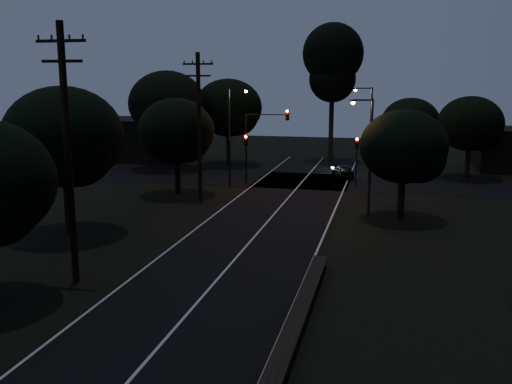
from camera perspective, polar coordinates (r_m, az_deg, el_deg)
The scene contains 19 objects.
road_surface at distance 39.08m, azimuth 2.38°, elevation -1.60°, with size 60.00×70.00×0.03m.
utility_pole_mid at distance 25.19m, azimuth -18.31°, elevation 3.94°, with size 2.20×0.30×11.00m.
utility_pole_far at distance 40.61m, azimuth -5.72°, elevation 6.67°, with size 2.20×0.30×10.50m.
tree_left_c at distance 33.26m, azimuth -18.44°, elevation 4.99°, with size 6.61×6.61×8.34m.
tree_left_d at distance 43.22m, azimuth -7.79°, elevation 5.89°, with size 5.76×5.76×7.31m.
tree_far_nw at distance 58.44m, azimuth -2.61°, elevation 8.26°, with size 6.89×6.89×8.73m.
tree_far_w at distance 56.22m, azimuth -8.69°, elevation 8.56°, with size 7.45×7.45×9.50m.
tree_far_ne at distance 56.40m, azimuth 15.37°, elevation 6.59°, with size 5.50×5.50×6.95m.
tree_far_e at distance 53.82m, azimuth 20.85°, elevation 6.26°, with size 5.70×5.70×7.24m.
tree_right_a at distance 36.47m, azimuth 14.85°, elevation 4.21°, with size 5.41×5.41×6.88m.
tall_pine at distance 61.64m, azimuth 7.68°, elevation 12.77°, with size 6.36×6.36×14.46m.
building_left at distance 64.63m, azimuth -11.74°, elevation 5.25°, with size 10.00×8.00×4.40m, color black.
signal_left at distance 48.11m, azimuth -1.00°, elevation 4.26°, with size 0.28×0.35×4.10m.
signal_right at distance 46.74m, azimuth 10.03°, elevation 3.88°, with size 0.28×0.35×4.10m.
signal_mast at distance 47.57m, azimuth 0.98°, elevation 6.00°, with size 3.70×0.35×6.25m.
streetlight_a at distance 46.19m, azimuth -2.47°, elevation 6.20°, with size 1.66×0.26×8.00m.
streetlight_b at distance 50.51m, azimuth 11.17°, elevation 6.43°, with size 1.66×0.26×8.00m.
streetlight_c at distance 36.59m, azimuth 11.13°, elevation 4.22°, with size 1.46×0.26×7.50m.
car at distance 51.56m, azimuth 8.68°, elevation 2.10°, with size 1.43×3.56×1.21m, color black.
Camera 1 is at (7.09, -6.31, 8.70)m, focal length 40.00 mm.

